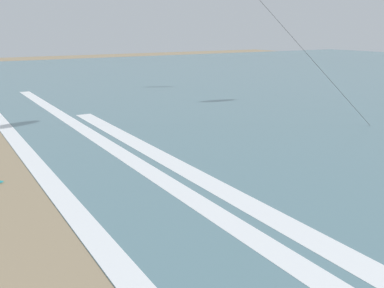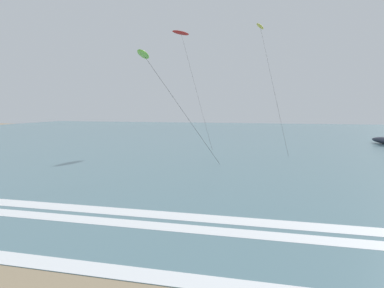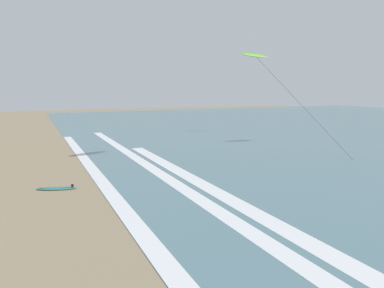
% 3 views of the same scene
% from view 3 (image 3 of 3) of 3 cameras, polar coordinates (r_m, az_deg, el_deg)
% --- Properties ---
extents(wave_foam_shoreline, '(53.58, 0.78, 0.01)m').
position_cam_3_polar(wave_foam_shoreline, '(15.08, -10.65, -11.62)').
color(wave_foam_shoreline, white).
rests_on(wave_foam_shoreline, ocean_surface).
extents(wave_foam_mid_break, '(57.50, 0.84, 0.01)m').
position_cam_3_polar(wave_foam_mid_break, '(16.67, 1.59, -9.42)').
color(wave_foam_mid_break, white).
rests_on(wave_foam_mid_break, ocean_surface).
extents(wave_foam_outer_break, '(37.73, 0.97, 0.01)m').
position_cam_3_polar(wave_foam_outer_break, '(14.88, 11.72, -11.94)').
color(wave_foam_outer_break, white).
rests_on(wave_foam_outer_break, ocean_surface).
extents(surfboard_foreground_flat, '(1.26, 2.18, 0.25)m').
position_cam_3_polar(surfboard_foreground_flat, '(19.89, -21.65, -6.90)').
color(surfboard_foreground_flat, teal).
rests_on(surfboard_foreground_flat, ground).
extents(kite_lime_mid_center, '(4.69, 8.26, 8.03)m').
position_cam_3_polar(kite_lime_mid_center, '(26.57, 10.53, 14.27)').
color(kite_lime_mid_center, '#70C628').
rests_on(kite_lime_mid_center, ground).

